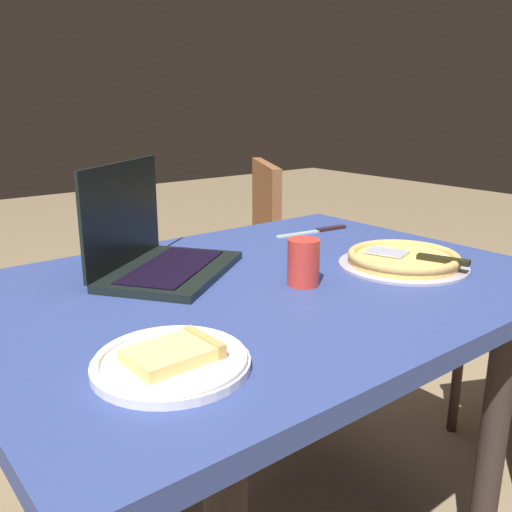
# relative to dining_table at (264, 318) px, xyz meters

# --- Properties ---
(dining_table) EXTENTS (1.26, 0.93, 0.74)m
(dining_table) POSITION_rel_dining_table_xyz_m (0.00, 0.00, 0.00)
(dining_table) COLOR navy
(dining_table) RESTS_ON ground_plane
(laptop) EXTENTS (0.42, 0.40, 0.26)m
(laptop) POSITION_rel_dining_table_xyz_m (-0.16, 0.20, 0.14)
(laptop) COLOR black
(laptop) RESTS_ON dining_table
(pizza_plate) EXTENTS (0.24, 0.24, 0.04)m
(pizza_plate) POSITION_rel_dining_table_xyz_m (-0.37, -0.24, 0.10)
(pizza_plate) COLOR white
(pizza_plate) RESTS_ON dining_table
(pizza_tray) EXTENTS (0.31, 0.31, 0.04)m
(pizza_tray) POSITION_rel_dining_table_xyz_m (0.34, -0.12, 0.11)
(pizza_tray) COLOR #A19AAC
(pizza_tray) RESTS_ON dining_table
(table_knife) EXTENTS (0.25, 0.05, 0.01)m
(table_knife) POSITION_rel_dining_table_xyz_m (0.43, 0.26, 0.09)
(table_knife) COLOR #B0C9BF
(table_knife) RESTS_ON dining_table
(drink_cup) EXTENTS (0.07, 0.07, 0.10)m
(drink_cup) POSITION_rel_dining_table_xyz_m (0.05, -0.07, 0.14)
(drink_cup) COLOR red
(drink_cup) RESTS_ON dining_table
(chair_near) EXTENTS (0.61, 0.61, 0.90)m
(chair_near) POSITION_rel_dining_table_xyz_m (0.53, 0.83, -0.13)
(chair_near) COLOR brown
(chair_near) RESTS_ON ground_plane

